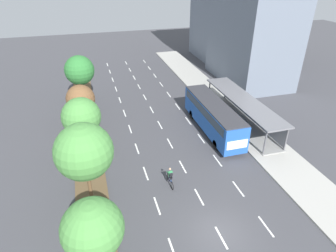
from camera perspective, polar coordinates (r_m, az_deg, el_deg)
ground_plane at (r=21.93m, az=9.96°, el=-20.01°), size 140.00×140.00×0.00m
median_strip at (r=36.39m, az=-15.92°, el=1.34°), size 2.60×52.00×0.12m
sidewalk_right at (r=39.96m, az=9.94°, el=4.69°), size 4.50×52.00×0.15m
lane_divider_left at (r=35.06m, az=-8.01°, el=1.04°), size 0.14×47.51×0.01m
lane_divider_center at (r=35.61m, az=-2.45°, el=1.80°), size 0.14×47.51×0.01m
lane_divider_right at (r=36.49m, az=2.89°, el=2.50°), size 0.14×47.51×0.01m
bus_shelter at (r=34.65m, az=14.74°, el=3.41°), size 2.90×14.25×2.86m
bus at (r=32.05m, az=8.82°, el=2.28°), size 2.54×11.29×3.37m
cyclist at (r=24.71m, az=0.45°, el=-10.06°), size 0.46×1.82×1.71m
median_tree_nearest at (r=17.50m, az=-14.55°, el=-18.91°), size 3.54×3.54×5.35m
median_tree_second at (r=21.57m, az=-16.14°, el=-4.86°), size 4.24×4.24×6.78m
median_tree_third at (r=27.10m, az=-16.63°, el=1.73°), size 3.50×3.50×6.11m
median_tree_fourth at (r=33.10m, az=-16.77°, el=5.10°), size 3.10×3.10×5.00m
median_tree_fifth at (r=38.48m, az=-16.97°, el=10.39°), size 3.67×3.67×6.49m
building_mid_right at (r=57.63m, az=13.25°, el=21.26°), size 11.87×15.64×18.04m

